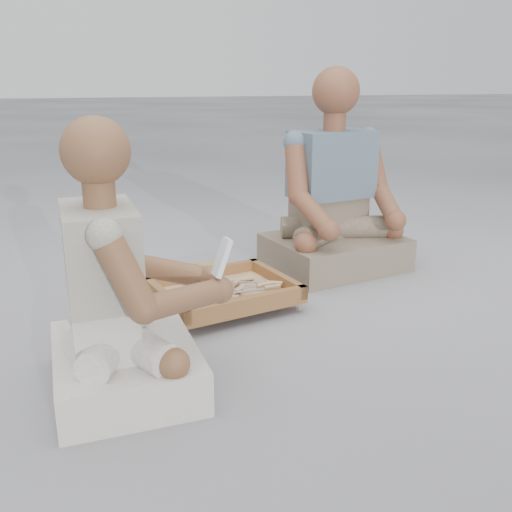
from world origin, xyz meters
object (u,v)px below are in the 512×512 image
object	(u,v)px
carved_panel	(166,284)
tool_tray	(224,292)
companion	(335,204)
craftsman	(119,302)

from	to	relation	value
carved_panel	tool_tray	xyz separation A→B (m)	(0.20, -0.30, 0.05)
tool_tray	companion	size ratio (longest dim) A/B	0.64
craftsman	companion	world-z (taller)	companion
carved_panel	craftsman	distance (m)	0.91
carved_panel	tool_tray	world-z (taller)	tool_tray
tool_tray	companion	world-z (taller)	companion
carved_panel	craftsman	size ratio (longest dim) A/B	0.78
carved_panel	tool_tray	size ratio (longest dim) A/B	1.02
craftsman	companion	size ratio (longest dim) A/B	0.85
companion	carved_panel	bearing A→B (deg)	-6.12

